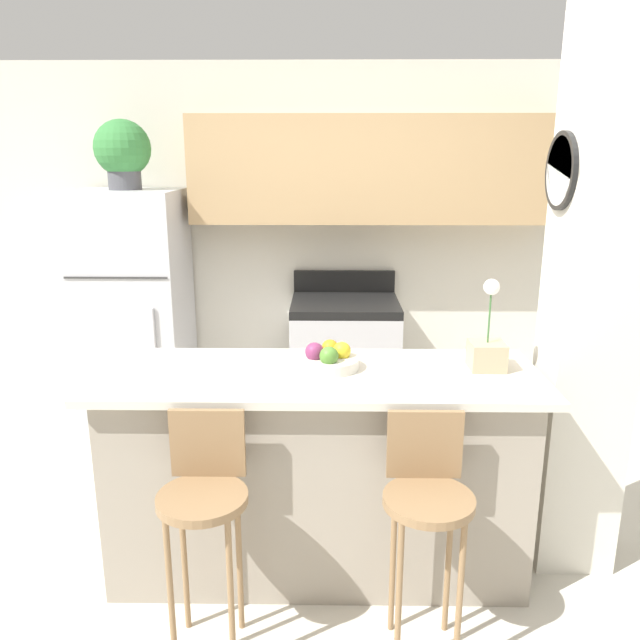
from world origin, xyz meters
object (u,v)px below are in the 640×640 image
Objects in this scene: stove_range at (344,361)px; fruit_bowl at (328,359)px; bar_stool_right at (427,502)px; potted_plant_on_fridge at (123,151)px; orchid_vase at (487,348)px; bar_stool_left at (205,500)px; refrigerator at (135,310)px.

fruit_bowl reaches higher than stove_range.
fruit_bowl is at bearing -94.08° from stove_range.
bar_stool_right is (0.26, -2.19, 0.18)m from stove_range.
potted_plant_on_fridge is 1.12× the size of orchid_vase.
stove_range reaches higher than bar_stool_left.
bar_stool_left is at bearing -130.34° from fruit_bowl.
stove_range is (1.49, 0.03, -0.38)m from refrigerator.
potted_plant_on_fridge is (-1.75, 2.16, 1.29)m from bar_stool_right.
potted_plant_on_fridge reaches higher than orchid_vase.
stove_range is 2.33× the size of potted_plant_on_fridge.
refrigerator is 2.13m from fruit_bowl.
bar_stool_left is 2.11× the size of potted_plant_on_fridge.
potted_plant_on_fridge is at bearing 112.70° from bar_stool_left.
orchid_vase is 0.71m from fruit_bowl.
bar_stool_right is (0.85, 0.00, 0.00)m from bar_stool_left.
fruit_bowl is (0.47, 0.56, 0.38)m from bar_stool_left.
potted_plant_on_fridge is at bearing 129.02° from bar_stool_right.
refrigerator is at bearing -62.79° from potted_plant_on_fridge.
orchid_vase reaches higher than stove_range.
refrigerator is 2.35m from bar_stool_left.
fruit_bowl is at bearing 49.66° from bar_stool_left.
refrigerator reaches higher than bar_stool_right.
fruit_bowl is (1.38, -1.61, 0.19)m from refrigerator.
potted_plant_on_fridge is 2.30m from fruit_bowl.
orchid_vase reaches higher than fruit_bowl.
orchid_vase is at bearing -37.57° from potted_plant_on_fridge.
fruit_bowl is (-0.38, 0.56, 0.38)m from bar_stool_right.
fruit_bowl is at bearing 124.17° from bar_stool_right.
potted_plant_on_fridge reaches higher than fruit_bowl.
potted_plant_on_fridge is (-0.00, 0.00, 1.09)m from refrigerator.
refrigerator is 2.79m from bar_stool_right.
stove_range is at bearing 110.02° from orchid_vase.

